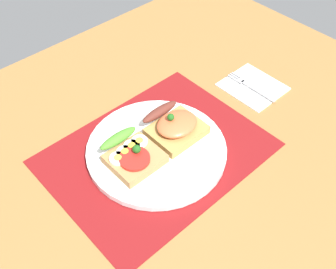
{
  "coord_description": "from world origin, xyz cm",
  "views": [
    {
      "loc": [
        -33.18,
        -39.39,
        60.05
      ],
      "look_at": [
        3.0,
        0.0,
        3.12
      ],
      "focal_mm": 43.48,
      "sensor_mm": 36.0,
      "label": 1
    }
  ],
  "objects_px": {
    "napkin": "(254,87)",
    "fork": "(250,86)",
    "plate": "(157,150)",
    "sandwich_salmon": "(174,125)",
    "sandwich_egg_tomato": "(132,154)"
  },
  "relations": [
    {
      "from": "napkin",
      "to": "fork",
      "type": "height_order",
      "value": "fork"
    },
    {
      "from": "plate",
      "to": "napkin",
      "type": "distance_m",
      "value": 0.29
    },
    {
      "from": "napkin",
      "to": "fork",
      "type": "distance_m",
      "value": 0.01
    },
    {
      "from": "fork",
      "to": "plate",
      "type": "bearing_deg",
      "value": -179.74
    },
    {
      "from": "plate",
      "to": "fork",
      "type": "height_order",
      "value": "plate"
    },
    {
      "from": "plate",
      "to": "fork",
      "type": "relative_size",
      "value": 2.09
    },
    {
      "from": "sandwich_salmon",
      "to": "fork",
      "type": "relative_size",
      "value": 0.8
    },
    {
      "from": "plate",
      "to": "sandwich_egg_tomato",
      "type": "relative_size",
      "value": 2.7
    },
    {
      "from": "plate",
      "to": "sandwich_salmon",
      "type": "height_order",
      "value": "sandwich_salmon"
    },
    {
      "from": "plate",
      "to": "napkin",
      "type": "xyz_separation_m",
      "value": [
        0.29,
        -0.0,
        -0.01
      ]
    },
    {
      "from": "sandwich_salmon",
      "to": "napkin",
      "type": "height_order",
      "value": "sandwich_salmon"
    },
    {
      "from": "sandwich_egg_tomato",
      "to": "sandwich_salmon",
      "type": "relative_size",
      "value": 0.97
    },
    {
      "from": "sandwich_egg_tomato",
      "to": "sandwich_salmon",
      "type": "distance_m",
      "value": 0.11
    },
    {
      "from": "sandwich_egg_tomato",
      "to": "fork",
      "type": "relative_size",
      "value": 0.77
    },
    {
      "from": "plate",
      "to": "sandwich_egg_tomato",
      "type": "bearing_deg",
      "value": 170.61
    }
  ]
}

